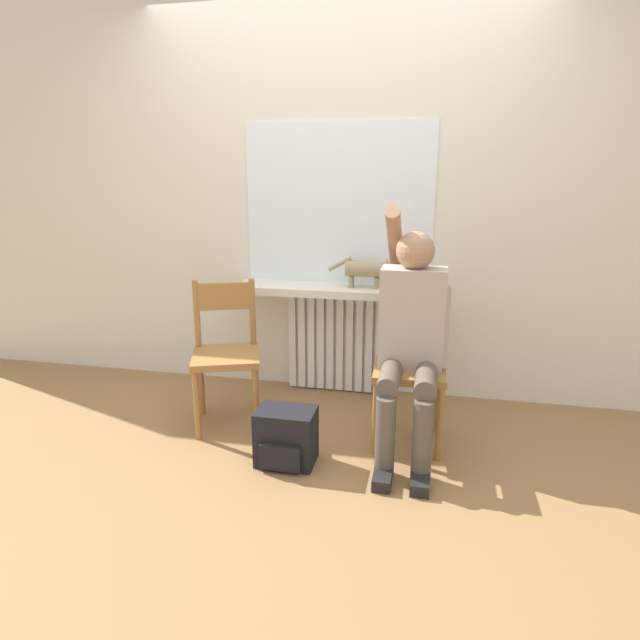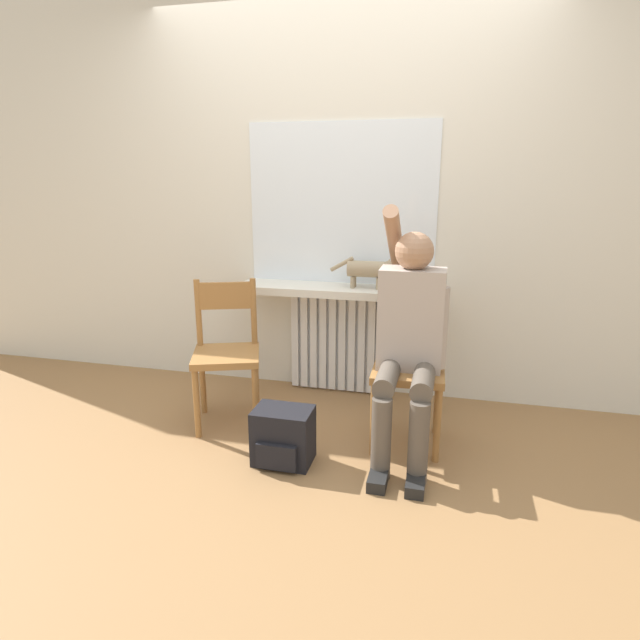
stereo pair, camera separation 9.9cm
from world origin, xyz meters
name	(u,v)px [view 1 (the left image)]	position (x,y,z in m)	size (l,w,h in m)	color
ground_plane	(294,476)	(0.00, 0.00, 0.00)	(12.00, 12.00, 0.00)	olive
wall_with_window	(339,192)	(0.00, 1.23, 1.35)	(7.00, 0.06, 2.70)	silver
radiator	(336,341)	(0.00, 1.15, 0.35)	(0.67, 0.08, 0.71)	white
windowsill	(334,290)	(0.00, 1.05, 0.73)	(1.28, 0.30, 0.05)	silver
window_glass	(338,204)	(0.00, 1.20, 1.27)	(1.23, 0.01, 1.03)	white
chair_left	(226,352)	(-0.55, 0.52, 0.45)	(0.49, 0.49, 0.86)	#9E6B38
chair_right	(410,365)	(0.53, 0.52, 0.45)	(0.40, 0.40, 0.86)	#9E6B38
person	(411,332)	(0.53, 0.42, 0.67)	(0.36, 0.95, 1.32)	brown
cat	(368,269)	(0.22, 1.05, 0.88)	(0.42, 0.10, 0.20)	#9E896B
backpack	(286,437)	(-0.07, 0.13, 0.14)	(0.30, 0.24, 0.29)	black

